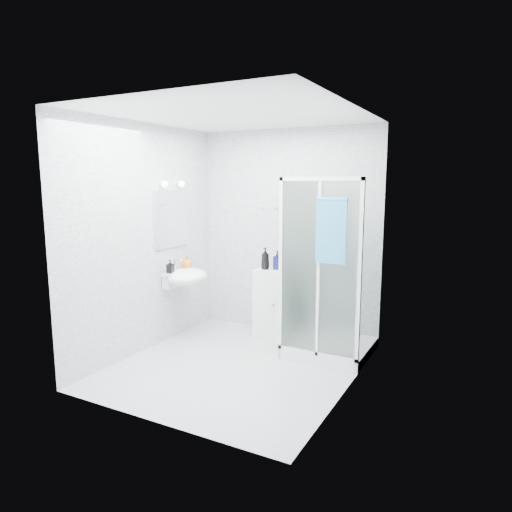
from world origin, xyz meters
The scene contains 12 objects.
room centered at (0.00, 0.00, 1.30)m, with size 2.40×2.60×2.60m.
shower_enclosure centered at (0.67, 0.77, 0.45)m, with size 0.90×0.95×2.00m.
wall_basin centered at (-0.99, 0.45, 0.80)m, with size 0.46×0.56×0.35m.
mirror centered at (-1.19, 0.45, 1.50)m, with size 0.02×0.60×0.70m, color white.
vanity_lights centered at (-1.14, 0.45, 1.92)m, with size 0.10×0.40×0.08m.
wall_hooks centered at (-0.25, 1.26, 1.62)m, with size 0.23×0.06×0.03m.
storage_cabinet centered at (-0.09, 1.02, 0.44)m, with size 0.38×0.40×0.88m.
hand_towel centered at (0.89, 0.36, 1.48)m, with size 0.31×0.05×0.66m.
shampoo_bottle_a centered at (-0.15, 0.97, 1.01)m, with size 0.10×0.10×0.27m, color black.
shampoo_bottle_b centered at (-0.02, 1.04, 0.99)m, with size 0.10×0.11×0.23m, color #0C114D.
soap_dispenser_orange centered at (-1.08, 0.61, 0.95)m, with size 0.13×0.13×0.17m, color #C56917.
soap_dispenser_black centered at (-1.09, 0.29, 0.94)m, with size 0.07×0.07×0.16m, color black.
Camera 1 is at (2.35, -3.98, 1.96)m, focal length 32.00 mm.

